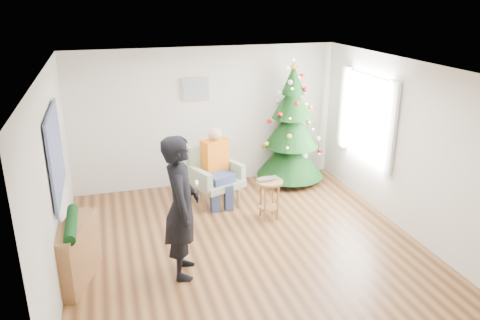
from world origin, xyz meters
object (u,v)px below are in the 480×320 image
object	(u,v)px
christmas_tree	(292,129)
console	(75,254)
standing_man	(181,207)
stool	(269,199)
armchair	(215,182)

from	to	relation	value
christmas_tree	console	size ratio (longest dim) A/B	2.35
christmas_tree	standing_man	size ratio (longest dim) A/B	1.24
console	stool	bearing A→B (deg)	36.89
standing_man	console	size ratio (longest dim) A/B	1.90
stool	standing_man	world-z (taller)	standing_man
console	standing_man	bearing A→B (deg)	10.18
christmas_tree	standing_man	bearing A→B (deg)	-134.51
console	christmas_tree	bearing A→B (deg)	49.91
christmas_tree	stool	xyz separation A→B (m)	(-0.94, -1.41, -0.73)
christmas_tree	console	xyz separation A→B (m)	(-3.90, -2.41, -0.66)
stool	console	size ratio (longest dim) A/B	0.66
armchair	standing_man	size ratio (longest dim) A/B	0.54
stool	armchair	world-z (taller)	armchair
standing_man	console	bearing A→B (deg)	92.35
armchair	standing_man	world-z (taller)	standing_man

